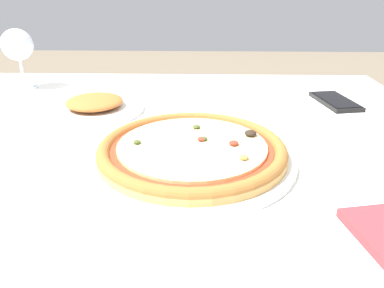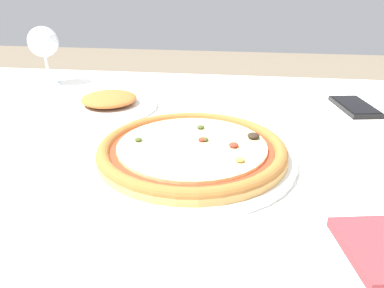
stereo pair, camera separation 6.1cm
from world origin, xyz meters
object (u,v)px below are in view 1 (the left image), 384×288
dining_table (113,177)px  wine_glass_far_right (17,46)px  side_plate (95,106)px  cell_phone (335,101)px  pizza_plate (192,151)px

dining_table → wine_glass_far_right: size_ratio=8.64×
side_plate → dining_table: bearing=-66.5°
wine_glass_far_right → cell_phone: (0.81, -0.11, -0.11)m
dining_table → side_plate: 0.19m
cell_phone → side_plate: side_plate is taller
dining_table → pizza_plate: bearing=-29.2°
pizza_plate → cell_phone: pizza_plate is taller
pizza_plate → wine_glass_far_right: wine_glass_far_right is taller
pizza_plate → side_plate: (-0.23, 0.24, -0.00)m
dining_table → pizza_plate: size_ratio=4.00×
wine_glass_far_right → side_plate: size_ratio=0.72×
dining_table → cell_phone: 0.55m
dining_table → pizza_plate: 0.21m
wine_glass_far_right → cell_phone: bearing=-7.8°
pizza_plate → wine_glass_far_right: bearing=137.9°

